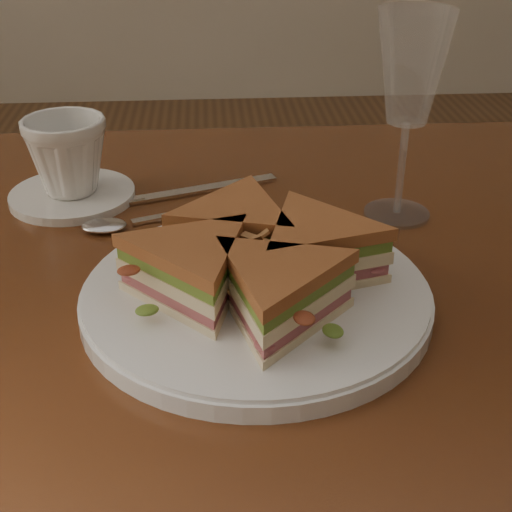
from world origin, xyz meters
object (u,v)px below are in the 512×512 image
Objects in this scene: plate at (256,297)px; wine_glass at (412,73)px; sandwich_wedges at (256,261)px; saucer at (73,195)px; knife at (186,193)px; coffee_cup at (67,156)px; table at (247,345)px; spoon at (125,223)px.

wine_glass reaches higher than plate.
saucer is (-0.20, 0.24, -0.04)m from sandwich_wedges.
knife is at bearing 162.93° from wine_glass.
plate is 0.04m from sandwich_wedges.
coffee_cup is (-0.20, 0.24, 0.05)m from plate.
plate is 0.25m from knife.
wine_glass reaches higher than coffee_cup.
coffee_cup is at bearing 180.00° from saucer.
coffee_cup is at bearing 129.74° from sandwich_wedges.
saucer is at bearing 139.51° from table.
coffee_cup is (-0.00, 0.00, 0.05)m from saucer.
table is 0.30m from coffee_cup.
sandwich_wedges is at bearing -55.61° from coffee_cup.
table is 0.33m from wine_glass.
sandwich_wedges reaches higher than plate.
knife is at bearing 110.18° from table.
plate is 3.28× the size of coffee_cup.
plate reaches higher than knife.
coffee_cup is at bearing 139.51° from table.
sandwich_wedges is 1.24× the size of wine_glass.
spoon is 0.11m from coffee_cup.
saucer is at bearing -5.35° from coffee_cup.
saucer is 1.53× the size of coffee_cup.
wine_glass is at bearing -18.73° from spoon.
spoon is 1.22× the size of saucer.
saucer is (-0.07, 0.07, 0.00)m from spoon.
saucer is (-0.13, -0.00, 0.00)m from knife.
knife is (0.06, 0.08, -0.00)m from spoon.
knife reaches higher than table.
plate is at bearing -93.32° from knife.
wine_glass is 2.35× the size of coffee_cup.
saucer is at bearing 111.97° from spoon.
table is 0.27m from saucer.
spoon is (-0.13, 0.16, -0.00)m from plate.
spoon is at bearing -178.62° from wine_glass.
knife is (-0.07, 0.24, -0.04)m from sandwich_wedges.
saucer reaches higher than knife.
wine_glass is (0.17, 0.17, 0.11)m from sandwich_wedges.
plate is at bearing -71.51° from spoon.
wine_glass is 0.40m from saucer.
table is 0.21m from knife.
plate is 1.76× the size of spoon.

